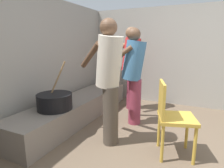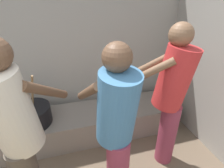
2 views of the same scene
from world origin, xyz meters
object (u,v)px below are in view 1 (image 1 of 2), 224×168
cooking_pot_main (55,101)px  cook_in_red_shirt (131,63)px  chair_yellow (171,115)px  cook_in_blue_shirt (133,71)px  cook_in_cream_shirt (109,75)px

cooking_pot_main → cook_in_red_shirt: (1.49, -0.61, 0.42)m
cooking_pot_main → cook_in_red_shirt: cook_in_red_shirt is taller
cooking_pot_main → chair_yellow: 1.59m
cook_in_blue_shirt → chair_yellow: bearing=-134.3°
cooking_pot_main → cook_in_blue_shirt: cook_in_blue_shirt is taller
cook_in_red_shirt → cook_in_cream_shirt: bearing=-171.9°
cook_in_red_shirt → chair_yellow: 1.71m
cooking_pot_main → cook_in_blue_shirt: 1.27m
cook_in_cream_shirt → chair_yellow: bearing=-87.0°
cooking_pot_main → chair_yellow: size_ratio=0.77×
cooking_pot_main → cook_in_cream_shirt: (0.11, -0.81, 0.42)m
cooking_pot_main → cook_in_cream_shirt: size_ratio=0.42×
cooking_pot_main → chair_yellow: bearing=-84.6°
cooking_pot_main → cook_in_red_shirt: 1.66m
cook_in_blue_shirt → cooking_pot_main: bearing=133.1°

